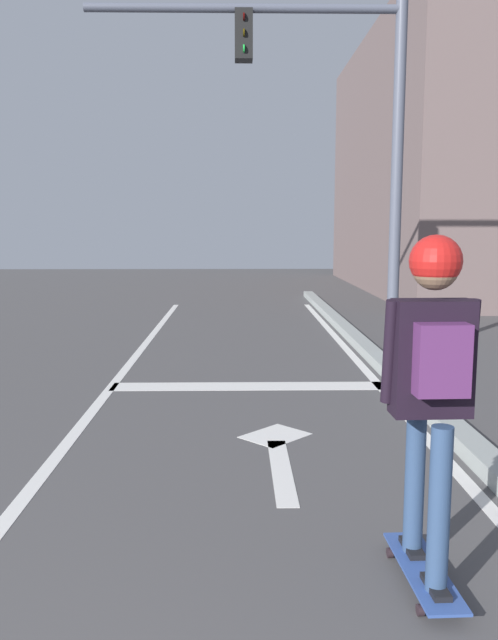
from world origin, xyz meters
name	(u,v)px	position (x,y,z in m)	size (l,w,h in m)	color
lane_line_center	(77,431)	(-0.11, 6.00, 0.00)	(0.12, 20.00, 0.01)	silver
lane_line_curbside	(419,429)	(3.13, 6.00, 0.00)	(0.12, 20.00, 0.01)	silver
stop_bar	(252,386)	(1.58, 7.70, 0.00)	(3.39, 0.40, 0.01)	silver
lane_arrow_stem	(281,470)	(1.75, 4.98, 0.00)	(0.16, 1.40, 0.01)	silver
lane_arrow_head	(275,435)	(1.75, 5.83, 0.00)	(0.56, 0.44, 0.01)	silver
curb_strip	(445,422)	(3.38, 6.00, 0.07)	(0.24, 24.00, 0.14)	#949A97
skateboard	(423,571)	(2.40, 3.33, 0.07)	(0.25, 0.84, 0.09)	#324F97
skater	(433,360)	(2.40, 3.32, 1.23)	(0.49, 0.64, 1.78)	navy
traffic_signal_mast	(330,111)	(2.67, 9.20, 3.48)	(4.33, 0.34, 5.05)	#505565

